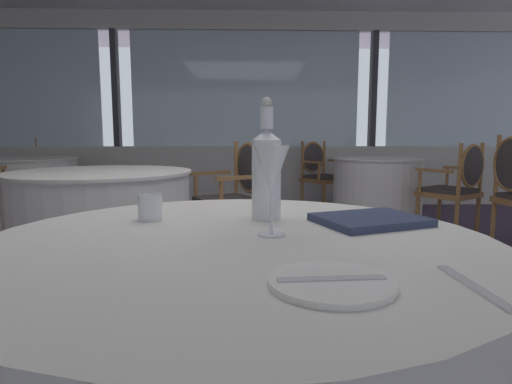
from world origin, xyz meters
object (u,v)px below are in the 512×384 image
at_px(dining_chair_1_0, 236,190).
at_px(dining_chair_3_0, 319,171).
at_px(wine_glass, 272,172).
at_px(menu_book, 370,220).
at_px(water_bottle, 266,171).
at_px(dining_chair_3_1, 458,183).
at_px(dining_chair_2_0, 50,166).
at_px(water_tumbler, 150,207).
at_px(side_plate, 331,282).

bearing_deg(dining_chair_1_0, dining_chair_3_0, -146.02).
xyz_separation_m(wine_glass, menu_book, (0.27, 0.13, -0.14)).
distance_m(menu_book, dining_chair_1_0, 2.35).
relative_size(water_bottle, dining_chair_3_1, 0.37).
distance_m(wine_glass, dining_chair_2_0, 5.71).
height_order(menu_book, dining_chair_3_1, dining_chair_3_1).
bearing_deg(water_tumbler, dining_chair_2_0, 117.58).
height_order(dining_chair_2_0, dining_chair_3_1, dining_chair_2_0).
bearing_deg(water_bottle, dining_chair_3_0, 77.76).
height_order(side_plate, water_bottle, water_bottle).
height_order(water_tumbler, dining_chair_2_0, dining_chair_2_0).
bearing_deg(side_plate, water_bottle, 97.84).
bearing_deg(dining_chair_3_0, dining_chair_1_0, -61.99).
height_order(side_plate, dining_chair_2_0, dining_chair_2_0).
bearing_deg(dining_chair_2_0, water_tumbler, 21.47).
xyz_separation_m(water_bottle, dining_chair_1_0, (-0.14, 2.23, -0.33)).
distance_m(water_bottle, menu_book, 0.31).
bearing_deg(water_tumbler, dining_chair_1_0, 85.18).
height_order(water_bottle, dining_chair_2_0, water_bottle).
height_order(wine_glass, dining_chair_3_1, wine_glass).
xyz_separation_m(menu_book, dining_chair_2_0, (-3.09, 4.83, -0.18)).
height_order(water_tumbler, dining_chair_3_0, dining_chair_3_0).
bearing_deg(dining_chair_2_0, side_plate, 22.49).
bearing_deg(dining_chair_2_0, water_bottle, 24.46).
bearing_deg(wine_glass, water_bottle, 90.65).
bearing_deg(menu_book, dining_chair_3_0, 61.26).
bearing_deg(menu_book, dining_chair_2_0, 102.41).
relative_size(dining_chair_2_0, dining_chair_3_1, 1.05).
relative_size(dining_chair_3_0, dining_chair_3_1, 1.00).
relative_size(wine_glass, dining_chair_2_0, 0.22).
bearing_deg(wine_glass, dining_chair_2_0, 119.59).
height_order(side_plate, water_tumbler, water_tumbler).
bearing_deg(dining_chair_2_0, dining_chair_3_0, 76.91).
xyz_separation_m(wine_glass, dining_chair_3_0, (0.93, 4.50, -0.35)).
xyz_separation_m(water_tumbler, dining_chair_3_1, (2.32, 2.77, -0.24)).
distance_m(dining_chair_3_0, dining_chair_3_1, 1.87).
bearing_deg(side_plate, dining_chair_1_0, 94.32).
bearing_deg(dining_chair_3_0, wine_glass, -46.39).
height_order(menu_book, dining_chair_3_0, dining_chair_3_0).
height_order(side_plate, dining_chair_1_0, dining_chair_1_0).
distance_m(dining_chair_2_0, dining_chair_3_1, 5.21).
distance_m(wine_glass, water_tumbler, 0.39).
bearing_deg(menu_book, dining_chair_3_1, 38.50).
bearing_deg(dining_chair_1_0, side_plate, 65.59).
bearing_deg(dining_chair_3_1, wine_glass, 111.29).
distance_m(water_bottle, water_tumbler, 0.34).
distance_m(menu_book, dining_chair_3_1, 3.32).
height_order(wine_glass, dining_chair_3_0, wine_glass).
bearing_deg(dining_chair_3_0, dining_chair_2_0, -131.67).
height_order(water_tumbler, menu_book, water_tumbler).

